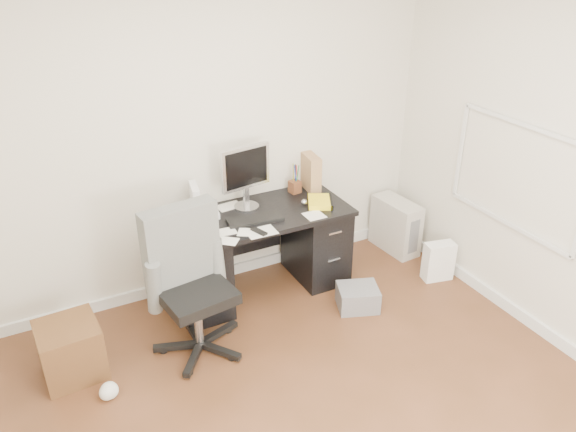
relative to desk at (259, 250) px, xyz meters
name	(u,v)px	position (x,y,z in m)	size (l,w,h in m)	color
room_shell	(341,193)	(-0.27, -1.62, 1.26)	(4.02, 4.02, 2.71)	beige
desk	(259,250)	(0.00, 0.00, 0.00)	(1.50, 0.70, 0.75)	black
loose_papers	(238,221)	(-0.20, -0.05, 0.35)	(1.10, 0.60, 0.00)	silver
lcd_monitor	(245,177)	(-0.05, 0.13, 0.63)	(0.44, 0.25, 0.55)	#B7B7BB
keyboard	(255,219)	(-0.08, -0.11, 0.36)	(0.44, 0.15, 0.03)	black
computer_mouse	(304,202)	(0.40, -0.04, 0.38)	(0.05, 0.05, 0.05)	#B7B7BB
travel_mug	(190,224)	(-0.60, -0.07, 0.43)	(0.07, 0.07, 0.16)	navy
white_binder	(195,202)	(-0.47, 0.16, 0.49)	(0.11, 0.24, 0.28)	silver
magazine_file	(310,172)	(0.62, 0.24, 0.51)	(0.14, 0.27, 0.32)	#A17A4E
pen_cup	(295,179)	(0.45, 0.22, 0.48)	(0.11, 0.11, 0.26)	#522E17
yellow_book	(320,202)	(0.53, -0.09, 0.37)	(0.20, 0.25, 0.04)	yellow
paper_remote	(261,231)	(-0.12, -0.30, 0.36)	(0.23, 0.18, 0.02)	silver
office_chair	(195,286)	(-0.73, -0.50, 0.16)	(0.63, 0.63, 1.12)	#595B59
pc_tower	(396,225)	(1.47, 0.04, -0.14)	(0.23, 0.51, 0.51)	#B8B1A6
shopping_bag	(438,261)	(1.49, -0.57, -0.22)	(0.26, 0.19, 0.36)	white
wicker_basket	(71,350)	(-1.61, -0.33, -0.20)	(0.40, 0.40, 0.40)	#462715
desk_printer	(358,297)	(0.61, -0.61, -0.30)	(0.33, 0.27, 0.19)	slate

